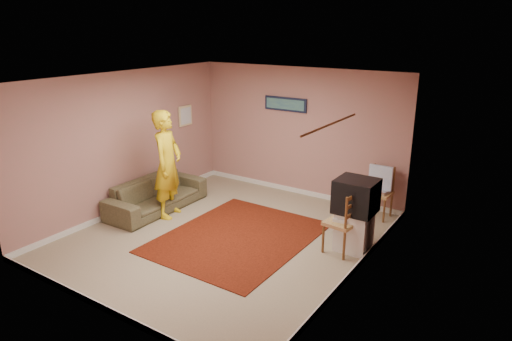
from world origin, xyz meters
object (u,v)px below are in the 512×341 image
Objects in this scene: chair_b at (342,215)px; sofa at (157,194)px; chair_a at (380,187)px; tv_cabinet at (354,231)px; person at (168,164)px; crt_tv at (356,196)px.

chair_b reaches higher than sofa.
sofa is (-3.64, -1.96, -0.28)m from chair_a.
sofa is at bearing -172.40° from tv_cabinet.
chair_b is 3.64m from sofa.
chair_a is 3.84m from person.
person is (0.40, -0.07, 0.68)m from sofa.
crt_tv reaches higher than chair_b.
person is at bearing -100.32° from sofa.
person reaches higher than tv_cabinet.
chair_b is at bearing -128.60° from tv_cabinet.
chair_b is at bearing -88.19° from chair_a.
person is (-3.35, -0.57, 0.66)m from tv_cabinet.
tv_cabinet is at bearing -0.00° from crt_tv.
crt_tv is at bearing 150.28° from chair_b.
chair_a is 4.14m from sofa.
tv_cabinet is 3.46m from person.
crt_tv is 0.31× the size of person.
tv_cabinet is at bearing -99.17° from person.
chair_b is (-0.03, -1.64, 0.04)m from chair_a.
crt_tv is 1.20× the size of chair_a.
chair_b is at bearing -127.22° from crt_tv.
tv_cabinet is 1.16× the size of chair_b.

